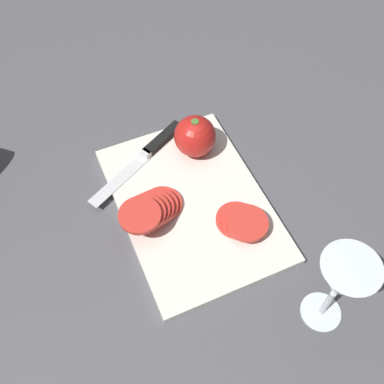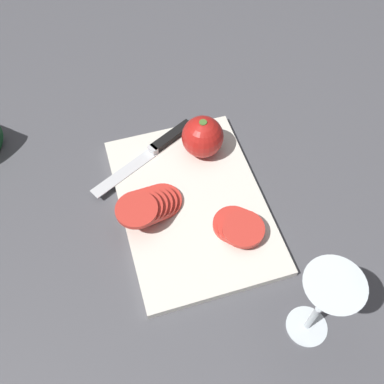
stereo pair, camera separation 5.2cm
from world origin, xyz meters
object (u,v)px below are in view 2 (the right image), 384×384
(knife, at_px, (161,144))
(tomato_slice_stack_near, at_px, (150,205))
(wine_glass, at_px, (325,299))
(tomato_slice_stack_far, at_px, (238,227))
(whole_tomato, at_px, (203,137))

(knife, height_order, tomato_slice_stack_near, tomato_slice_stack_near)
(wine_glass, height_order, knife, wine_glass)
(tomato_slice_stack_near, bearing_deg, knife, 158.34)
(knife, bearing_deg, tomato_slice_stack_far, 82.40)
(knife, bearing_deg, whole_tomato, 128.35)
(whole_tomato, bearing_deg, tomato_slice_stack_near, -50.03)
(knife, distance_m, tomato_slice_stack_far, 0.23)
(tomato_slice_stack_far, bearing_deg, tomato_slice_stack_near, -119.90)
(knife, relative_size, tomato_slice_stack_near, 1.85)
(tomato_slice_stack_near, xyz_separation_m, tomato_slice_stack_far, (0.08, 0.13, -0.01))
(wine_glass, relative_size, knife, 0.76)
(wine_glass, xyz_separation_m, tomato_slice_stack_far, (-0.18, -0.05, -0.09))
(tomato_slice_stack_far, bearing_deg, wine_glass, 14.47)
(tomato_slice_stack_near, bearing_deg, wine_glass, 34.92)
(knife, xyz_separation_m, tomato_slice_stack_near, (0.14, -0.06, 0.02))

